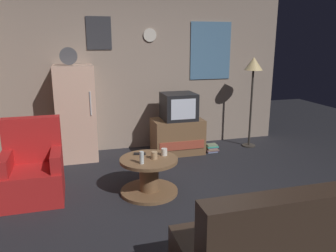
# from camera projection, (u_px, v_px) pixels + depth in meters

# --- Properties ---
(ground_plane) EXTENTS (12.00, 12.00, 0.00)m
(ground_plane) POSITION_uv_depth(u_px,v_px,m) (183.00, 209.00, 3.85)
(ground_plane) COLOR #232328
(wall_with_art) EXTENTS (5.20, 0.12, 2.62)m
(wall_with_art) POSITION_uv_depth(u_px,v_px,m) (140.00, 73.00, 5.81)
(wall_with_art) COLOR gray
(wall_with_art) RESTS_ON ground_plane
(fridge) EXTENTS (0.60, 0.62, 1.77)m
(fridge) POSITION_uv_depth(u_px,v_px,m) (76.00, 113.00, 5.32)
(fridge) COLOR beige
(fridge) RESTS_ON ground_plane
(tv_stand) EXTENTS (0.84, 0.53, 0.58)m
(tv_stand) POSITION_uv_depth(u_px,v_px,m) (177.00, 136.00, 5.70)
(tv_stand) COLOR brown
(tv_stand) RESTS_ON ground_plane
(crt_tv) EXTENTS (0.54, 0.51, 0.44)m
(crt_tv) POSITION_uv_depth(u_px,v_px,m) (179.00, 106.00, 5.57)
(crt_tv) COLOR black
(crt_tv) RESTS_ON tv_stand
(standing_lamp) EXTENTS (0.32, 0.32, 1.59)m
(standing_lamp) POSITION_uv_depth(u_px,v_px,m) (253.00, 71.00, 5.79)
(standing_lamp) COLOR #332D28
(standing_lamp) RESTS_ON ground_plane
(coffee_table) EXTENTS (0.72, 0.72, 0.46)m
(coffee_table) POSITION_uv_depth(u_px,v_px,m) (149.00, 176.00, 4.20)
(coffee_table) COLOR brown
(coffee_table) RESTS_ON ground_plane
(wine_glass) EXTENTS (0.05, 0.05, 0.15)m
(wine_glass) POSITION_uv_depth(u_px,v_px,m) (142.00, 158.00, 3.95)
(wine_glass) COLOR silver
(wine_glass) RESTS_ON coffee_table
(mug_ceramic_white) EXTENTS (0.08, 0.08, 0.09)m
(mug_ceramic_white) POSITION_uv_depth(u_px,v_px,m) (164.00, 152.00, 4.24)
(mug_ceramic_white) COLOR silver
(mug_ceramic_white) RESTS_ON coffee_table
(mug_ceramic_tan) EXTENTS (0.08, 0.08, 0.09)m
(mug_ceramic_tan) POSITION_uv_depth(u_px,v_px,m) (154.00, 155.00, 4.12)
(mug_ceramic_tan) COLOR tan
(mug_ceramic_tan) RESTS_ON coffee_table
(remote_control) EXTENTS (0.16, 0.08, 0.02)m
(remote_control) POSITION_uv_depth(u_px,v_px,m) (140.00, 154.00, 4.28)
(remote_control) COLOR black
(remote_control) RESTS_ON coffee_table
(armchair) EXTENTS (0.68, 0.68, 0.96)m
(armchair) POSITION_uv_depth(u_px,v_px,m) (33.00, 171.00, 4.05)
(armchair) COLOR red
(armchair) RESTS_ON ground_plane
(couch) EXTENTS (1.70, 0.80, 0.92)m
(couch) POSITION_uv_depth(u_px,v_px,m) (293.00, 251.00, 2.56)
(couch) COLOR #38281E
(couch) RESTS_ON ground_plane
(book_stack) EXTENTS (0.22, 0.18, 0.14)m
(book_stack) POSITION_uv_depth(u_px,v_px,m) (212.00, 148.00, 5.79)
(book_stack) COLOR #7E8DBA
(book_stack) RESTS_ON ground_plane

